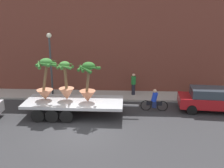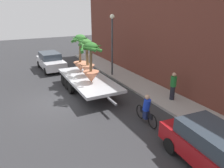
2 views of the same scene
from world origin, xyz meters
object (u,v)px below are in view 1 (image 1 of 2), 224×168
object	(u,v)px
cyclist	(154,101)
pedestrian_near_gate	(133,84)
potted_palm_front	(88,83)
parked_car	(211,99)
flatbed_trailer	(70,104)
potted_palm_rear	(46,81)
potted_palm_middle	(66,85)
street_lamp	(50,57)

from	to	relation	value
cyclist	pedestrian_near_gate	xyz separation A→B (m)	(-1.32, 2.90, 0.37)
potted_palm_front	parked_car	size ratio (longest dim) A/B	0.57
flatbed_trailer	parked_car	world-z (taller)	parked_car
potted_palm_rear	cyclist	xyz separation A→B (m)	(7.02, 0.87, -1.56)
flatbed_trailer	potted_palm_middle	world-z (taller)	potted_palm_middle
parked_car	street_lamp	distance (m)	11.63
pedestrian_near_gate	street_lamp	size ratio (longest dim) A/B	0.35
flatbed_trailer	pedestrian_near_gate	distance (m)	5.73
potted_palm_front	parked_car	world-z (taller)	potted_palm_front
potted_palm_front	cyclist	bearing A→B (deg)	15.20
street_lamp	potted_palm_front	bearing A→B (deg)	-44.47
pedestrian_near_gate	potted_palm_middle	bearing A→B (deg)	-139.55
street_lamp	cyclist	bearing A→B (deg)	-14.78
potted_palm_middle	potted_palm_front	distance (m)	1.49
parked_car	flatbed_trailer	bearing A→B (deg)	-172.53
potted_palm_rear	street_lamp	distance (m)	3.04
potted_palm_rear	parked_car	world-z (taller)	potted_palm_rear
potted_palm_front	cyclist	distance (m)	4.68
potted_palm_rear	potted_palm_middle	bearing A→B (deg)	1.12
potted_palm_rear	cyclist	bearing A→B (deg)	7.08
flatbed_trailer	potted_palm_front	world-z (taller)	potted_palm_front
pedestrian_near_gate	street_lamp	xyz separation A→B (m)	(-6.14, -0.93, 2.19)
cyclist	potted_palm_rear	bearing A→B (deg)	-172.92
flatbed_trailer	potted_palm_front	size ratio (longest dim) A/B	2.84
cyclist	pedestrian_near_gate	world-z (taller)	pedestrian_near_gate
potted_palm_front	street_lamp	distance (m)	4.59
parked_car	potted_palm_front	bearing A→B (deg)	-170.67
pedestrian_near_gate	street_lamp	bearing A→B (deg)	-171.34
potted_palm_front	cyclist	xyz separation A→B (m)	(4.27, 1.16, -1.52)
flatbed_trailer	cyclist	distance (m)	5.57
cyclist	potted_palm_front	bearing A→B (deg)	-164.80
potted_palm_rear	potted_palm_middle	world-z (taller)	potted_palm_rear
potted_palm_middle	parked_car	world-z (taller)	potted_palm_middle
potted_palm_middle	cyclist	size ratio (longest dim) A/B	1.36
potted_palm_rear	parked_car	distance (m)	10.94
potted_palm_rear	street_lamp	bearing A→B (deg)	98.78
flatbed_trailer	street_lamp	world-z (taller)	street_lamp
potted_palm_rear	cyclist	size ratio (longest dim) A/B	1.47
potted_palm_front	pedestrian_near_gate	size ratio (longest dim) A/B	1.49
cyclist	parked_car	bearing A→B (deg)	2.44
potted_palm_middle	parked_car	bearing A→B (deg)	6.06
potted_palm_middle	potted_palm_front	size ratio (longest dim) A/B	0.98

